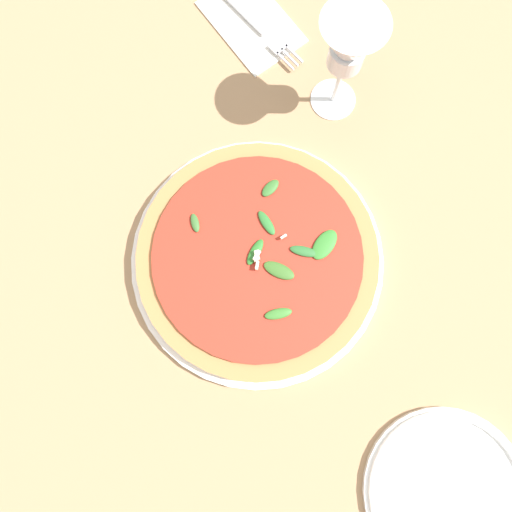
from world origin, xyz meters
The scene contains 6 objects.
ground_plane centered at (0.00, 0.00, 0.00)m, with size 6.00×6.00×0.00m, color #9E7A56.
pizza_arugula_main centered at (0.00, -0.02, 0.02)m, with size 0.34×0.34×0.05m.
wine_glass centered at (-0.05, 0.24, 0.13)m, with size 0.08×0.08×0.17m.
napkin centered at (-0.22, 0.28, 0.00)m, with size 0.18×0.15×0.01m.
fork centered at (-0.21, 0.28, 0.01)m, with size 0.19×0.06×0.00m.
side_plate_white centered at (0.36, -0.13, 0.01)m, with size 0.21×0.21×0.02m.
Camera 1 is at (0.07, -0.13, 0.67)m, focal length 35.00 mm.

